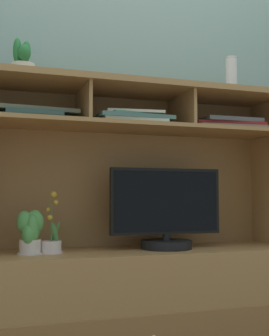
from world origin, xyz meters
The scene contains 10 objects.
back_wall centered at (0.00, 0.28, 1.40)m, with size 6.00×0.02×2.80m, color gray.
media_console centered at (0.00, 0.01, 0.38)m, with size 1.69×0.53×1.29m.
tv_monitor centered at (0.16, -0.04, 0.64)m, with size 0.58×0.26×0.40m.
potted_orchid centered at (-0.42, -0.03, 0.52)m, with size 0.11×0.11×0.29m.
potted_fern centered at (-0.51, -0.04, 0.57)m, with size 0.12×0.11×0.20m.
magazine_stack_left centered at (-0.03, -0.05, 1.11)m, with size 0.37×0.23×0.06m.
magazine_stack_centre centered at (-0.50, 0.03, 1.12)m, with size 0.43×0.25×0.06m.
magazine_stack_right centered at (0.53, -0.02, 1.11)m, with size 0.40×0.22×0.06m.
potted_succulent centered at (-0.55, 0.02, 1.37)m, with size 0.13×0.14×0.19m.
ceramic_vase centered at (0.55, -0.02, 1.39)m, with size 0.06×0.06×0.20m.
Camera 1 is at (-0.71, -2.15, 0.73)m, focal length 48.30 mm.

